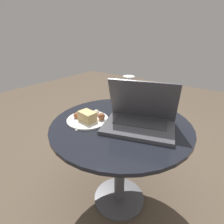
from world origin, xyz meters
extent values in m
plane|color=brown|center=(0.00, 0.00, 0.00)|extent=(6.00, 6.00, 0.00)
cylinder|color=#515156|center=(0.00, 0.00, 0.01)|extent=(0.32, 0.32, 0.01)
cylinder|color=#515156|center=(0.00, 0.00, 0.28)|extent=(0.06, 0.06, 0.53)
cylinder|color=black|center=(0.00, 0.00, 0.56)|extent=(0.73, 0.73, 0.02)
cube|color=#47474C|center=(0.10, 0.00, 0.57)|extent=(0.40, 0.32, 0.02)
cube|color=#333338|center=(0.09, 0.03, 0.58)|extent=(0.29, 0.19, 0.00)
cube|color=#47474C|center=(0.08, 0.07, 0.69)|extent=(0.35, 0.19, 0.22)
cube|color=silver|center=(0.08, 0.07, 0.69)|extent=(0.32, 0.17, 0.19)
cylinder|color=#C6701E|center=(-0.09, 0.21, 0.65)|extent=(0.07, 0.07, 0.17)
cylinder|color=white|center=(-0.09, 0.21, 0.75)|extent=(0.07, 0.07, 0.03)
cylinder|color=silver|center=(-0.16, -0.08, 0.57)|extent=(0.22, 0.22, 0.01)
cube|color=#DBB775|center=(-0.15, -0.10, 0.60)|extent=(0.09, 0.07, 0.05)
sphere|color=#4C6B33|center=(-0.21, -0.03, 0.59)|extent=(0.03, 0.03, 0.03)
sphere|color=#9E5B38|center=(-0.22, -0.11, 0.59)|extent=(0.03, 0.03, 0.03)
sphere|color=beige|center=(-0.16, -0.02, 0.59)|extent=(0.03, 0.03, 0.03)
sphere|color=#9E5B38|center=(-0.10, -0.04, 0.59)|extent=(0.04, 0.04, 0.04)
cube|color=silver|center=(-0.16, -0.15, 0.57)|extent=(0.09, 0.11, 0.00)
cube|color=silver|center=(-0.22, -0.07, 0.57)|extent=(0.05, 0.06, 0.00)
camera|label=1|loc=(0.45, -0.68, 1.00)|focal=28.00mm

